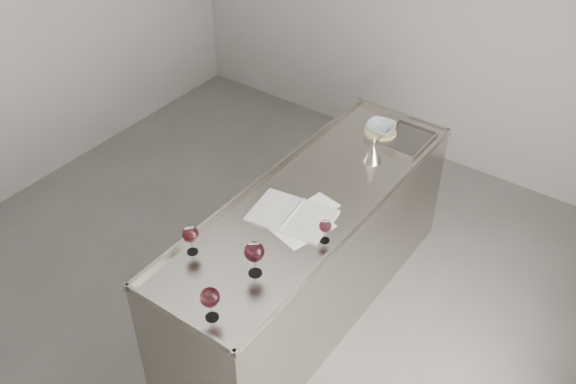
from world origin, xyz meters
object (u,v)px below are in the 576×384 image
Objects in this scene: wine_glass_left at (190,235)px; wine_glass_middle at (254,253)px; notebook at (292,215)px; counter at (310,253)px; ceramic_bowl at (381,128)px; wine_funnel at (373,154)px; wine_glass_right at (210,298)px; wine_glass_small at (325,227)px.

wine_glass_middle is (0.39, 0.08, 0.02)m from wine_glass_left.
wine_glass_left is 0.65m from notebook.
counter is 0.95m from wine_glass_middle.
wine_glass_middle reaches higher than notebook.
ceramic_bowl is 1.08× the size of wine_funnel.
wine_glass_right reaches higher than wine_glass_small.
wine_glass_left is 0.40m from wine_glass_middle.
wine_glass_small is (0.55, 0.51, -0.02)m from wine_glass_left.
wine_funnel is at bearing 101.59° from wine_glass_small.
wine_glass_middle is at bearing -85.55° from notebook.
ceramic_bowl is at bearing 82.64° from notebook.
wine_glass_middle is at bearing -80.93° from counter.
wine_glass_left is 1.23× the size of wine_glass_small.
counter is at bearing 81.08° from notebook.
wine_glass_small is 0.86m from wine_funnel.
counter is 0.79m from wine_funnel.
wine_glass_right is at bearing -87.74° from wine_glass_middle.
wine_glass_middle is at bearing -110.21° from wine_glass_small.
notebook is (-0.00, -0.21, 0.48)m from counter.
wine_glass_right is 1.04× the size of wine_funnel.
wine_glass_middle is 1.14× the size of wine_funnel.
wine_glass_right is 0.97× the size of ceramic_bowl.
wine_glass_middle is at bearing 10.93° from wine_glass_left.
wine_glass_left is (-0.28, -0.78, 0.60)m from counter.
wine_glass_left is 0.92× the size of wine_glass_right.
counter is 16.39× the size of wine_glass_small.
wine_glass_right is 1.66m from wine_funnel.
ceramic_bowl is at bearing 104.20° from wine_glass_small.
wine_glass_right is at bearing -89.08° from wine_funnel.
ceramic_bowl is at bearing 110.58° from wine_funnel.
wine_glass_middle reaches higher than counter.
wine_glass_small is at bearing -44.60° from counter.
wine_glass_right is (0.40, -0.30, 0.01)m from wine_glass_left.
wine_glass_left is 1.41m from wine_funnel.
wine_funnel reaches higher than wine_glass_small.
wine_funnel is at bearing 74.05° from notebook.
counter is at bearing 70.68° from wine_glass_left.
wine_funnel is (-0.01, 1.28, -0.10)m from wine_glass_middle.
ceramic_bowl is (-0.14, 1.62, -0.11)m from wine_glass_middle.
wine_glass_middle is 1.29m from wine_funnel.
ceramic_bowl is (-0.15, 1.99, -0.10)m from wine_glass_right.
wine_glass_small is (0.15, 0.81, -0.04)m from wine_glass_right.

